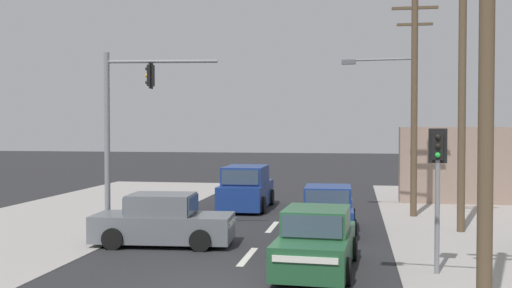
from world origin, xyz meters
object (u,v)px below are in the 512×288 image
at_px(sedan_receding_far, 328,211).
at_px(utility_pole_midground_right, 462,78).
at_px(traffic_signal_mast, 124,120).
at_px(sedan_crossing_left, 163,222).
at_px(pedestal_signal_right_kerb, 438,176).
at_px(utility_pole_foreground_right, 479,17).
at_px(sedan_oncoming_near, 316,242).
at_px(suv_oncoming_mid, 246,189).
at_px(utility_pole_background_right, 410,98).

bearing_deg(sedan_receding_far, utility_pole_midground_right, 6.77).
relative_size(traffic_signal_mast, sedan_crossing_left, 1.38).
xyz_separation_m(traffic_signal_mast, pedestal_signal_right_kerb, (9.37, -3.35, -1.42)).
height_order(utility_pole_foreground_right, traffic_signal_mast, utility_pole_foreground_right).
bearing_deg(pedestal_signal_right_kerb, sedan_crossing_left, 162.61).
height_order(sedan_oncoming_near, suv_oncoming_mid, suv_oncoming_mid).
distance_m(sedan_receding_far, sedan_crossing_left, 5.83).
distance_m(utility_pole_foreground_right, traffic_signal_mast, 12.30).
xyz_separation_m(utility_pole_foreground_right, sedan_crossing_left, (-7.83, 6.77, -4.74)).
bearing_deg(sedan_oncoming_near, sedan_receding_far, 89.70).
distance_m(traffic_signal_mast, sedan_receding_far, 7.55).
relative_size(utility_pole_foreground_right, utility_pole_midground_right, 1.01).
relative_size(pedestal_signal_right_kerb, sedan_oncoming_near, 0.82).
relative_size(utility_pole_foreground_right, traffic_signal_mast, 1.69).
height_order(utility_pole_foreground_right, sedan_receding_far, utility_pole_foreground_right).
height_order(utility_pole_midground_right, sedan_receding_far, utility_pole_midground_right).
height_order(pedestal_signal_right_kerb, sedan_receding_far, pedestal_signal_right_kerb).
height_order(utility_pole_background_right, sedan_oncoming_near, utility_pole_background_right).
distance_m(pedestal_signal_right_kerb, sedan_crossing_left, 8.30).
distance_m(utility_pole_background_right, sedan_receding_far, 6.44).
distance_m(utility_pole_background_right, pedestal_signal_right_kerb, 9.88).
bearing_deg(utility_pole_midground_right, utility_pole_foreground_right, -98.12).
bearing_deg(sedan_crossing_left, pedestal_signal_right_kerb, -17.39).
height_order(utility_pole_foreground_right, utility_pole_background_right, utility_pole_foreground_right).
bearing_deg(utility_pole_foreground_right, sedan_oncoming_near, 124.85).
bearing_deg(sedan_oncoming_near, utility_pole_background_right, 72.08).
bearing_deg(utility_pole_background_right, sedan_receding_far, -127.97).
bearing_deg(traffic_signal_mast, sedan_receding_far, 19.56).
height_order(sedan_receding_far, sedan_crossing_left, same).
bearing_deg(sedan_crossing_left, utility_pole_foreground_right, -40.85).
relative_size(utility_pole_background_right, pedestal_signal_right_kerb, 2.47).
distance_m(utility_pole_midground_right, sedan_oncoming_near, 8.92).
height_order(traffic_signal_mast, pedestal_signal_right_kerb, traffic_signal_mast).
bearing_deg(pedestal_signal_right_kerb, utility_pole_midground_right, 75.61).
relative_size(utility_pole_background_right, sedan_crossing_left, 2.02).
height_order(sedan_oncoming_near, sedan_crossing_left, same).
distance_m(utility_pole_midground_right, utility_pole_background_right, 3.73).
relative_size(utility_pole_background_right, sedan_receding_far, 2.05).
bearing_deg(sedan_oncoming_near, sedan_crossing_left, 153.08).
bearing_deg(utility_pole_midground_right, sedan_oncoming_near, -126.02).
bearing_deg(sedan_crossing_left, sedan_receding_far, 33.62).
relative_size(utility_pole_background_right, traffic_signal_mast, 1.46).
bearing_deg(sedan_oncoming_near, utility_pole_foreground_right, -55.15).
distance_m(utility_pole_midground_right, sedan_crossing_left, 11.04).
relative_size(sedan_oncoming_near, suv_oncoming_mid, 0.95).
relative_size(pedestal_signal_right_kerb, sedan_crossing_left, 0.82).
xyz_separation_m(utility_pole_foreground_right, utility_pole_background_right, (0.10, 13.95, -0.70)).
bearing_deg(pedestal_signal_right_kerb, traffic_signal_mast, 160.31).
distance_m(sedan_oncoming_near, suv_oncoming_mid, 11.44).
distance_m(pedestal_signal_right_kerb, sedan_receding_far, 6.58).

